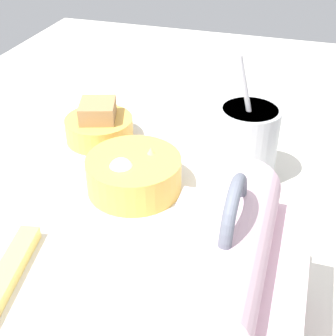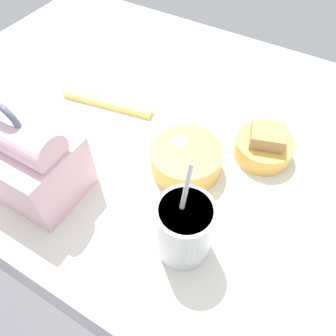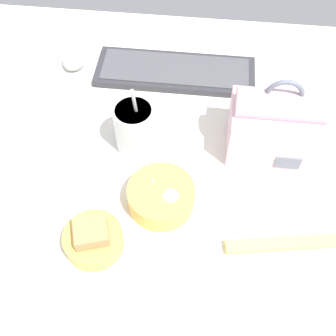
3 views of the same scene
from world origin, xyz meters
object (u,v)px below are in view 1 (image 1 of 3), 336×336
at_px(lunch_bag, 225,296).
at_px(bento_bowl_sandwich, 99,126).
at_px(bento_bowl_snacks, 134,173).
at_px(soup_cup, 247,143).

bearing_deg(lunch_bag, bento_bowl_sandwich, -140.45).
distance_m(lunch_bag, bento_bowl_snacks, 0.28).
bearing_deg(bento_bowl_sandwich, bento_bowl_snacks, 42.72).
distance_m(soup_cup, bento_bowl_snacks, 0.16).
xyz_separation_m(lunch_bag, bento_bowl_snacks, (-0.22, -0.17, -0.05)).
relative_size(soup_cup, bento_bowl_snacks, 1.41).
distance_m(lunch_bag, bento_bowl_sandwich, 0.43).
relative_size(bento_bowl_sandwich, bento_bowl_snacks, 0.84).
height_order(bento_bowl_sandwich, bento_bowl_snacks, bento_bowl_sandwich).
bearing_deg(soup_cup, lunch_bag, 5.32).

